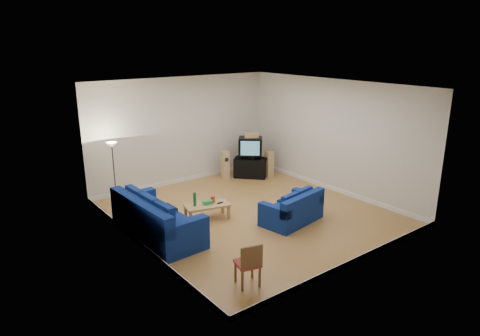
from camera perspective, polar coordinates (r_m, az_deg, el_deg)
room at (r=10.41m, az=1.34°, el=1.84°), size 6.01×6.51×3.21m
sofa_three_seat at (r=9.68m, az=-11.23°, el=-7.15°), size 1.17×2.49×0.95m
sofa_loveseat at (r=10.36m, az=7.10°, el=-5.70°), size 1.63×1.08×0.76m
coffee_table at (r=10.46m, az=-4.42°, el=-5.11°), size 1.16×0.78×0.39m
bottle at (r=10.31m, az=-6.05°, el=-4.17°), size 0.10×0.10×0.33m
tissue_box at (r=10.43m, az=-4.34°, el=-4.59°), size 0.25×0.17×0.09m
red_canister at (r=10.54m, az=-3.64°, el=-4.17°), size 0.12×0.12×0.15m
remote at (r=10.49m, az=-2.67°, el=-4.65°), size 0.16×0.06×0.02m
tv_stand at (r=13.65m, az=1.40°, el=0.07°), size 1.09×1.12×0.62m
av_receiver at (r=13.60m, az=1.46°, el=1.58°), size 0.50×0.54×0.10m
television at (r=13.49m, az=1.39°, el=2.92°), size 0.90×0.88×0.57m
centre_speaker at (r=13.39m, az=1.53°, el=4.38°), size 0.45×0.37×0.15m
speaker_left at (r=13.46m, az=-1.99°, el=0.42°), size 0.26×0.31×0.88m
speaker_right at (r=13.66m, az=3.92°, el=0.52°), size 0.26×0.20×0.83m
floor_lamp at (r=11.58m, az=-16.65°, el=1.89°), size 0.29×0.29×1.68m
dining_chair at (r=7.67m, az=1.19°, el=-12.50°), size 0.50×0.50×0.84m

